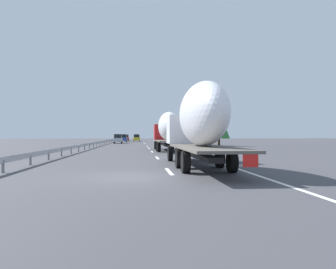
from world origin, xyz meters
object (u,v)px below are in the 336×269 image
object	(u,v)px
car_red_compact	(126,138)
truck_trailing	(199,121)
car_silver_hatch	(118,139)
road_sign	(176,132)
car_yellow_coupe	(137,138)
car_blue_sedan	(124,138)
truck_lead	(168,129)

from	to	relation	value
car_red_compact	truck_trailing	bearing A→B (deg)	-175.55
car_silver_hatch	road_sign	world-z (taller)	road_sign
truck_trailing	road_sign	distance (m)	38.36
car_red_compact	car_yellow_coupe	bearing A→B (deg)	-163.59
car_red_compact	car_blue_sedan	distance (m)	20.33
truck_lead	car_silver_hatch	world-z (taller)	truck_lead
truck_trailing	car_red_compact	size ratio (longest dim) A/B	2.93
car_yellow_coupe	road_sign	distance (m)	40.55
truck_trailing	car_yellow_coupe	xyz separation A→B (m)	(78.21, 3.58, -1.53)
truck_trailing	road_sign	bearing A→B (deg)	-4.63
car_red_compact	car_yellow_coupe	xyz separation A→B (m)	(-11.52, -3.39, 0.01)
truck_lead	car_blue_sedan	bearing A→B (deg)	7.84
truck_lead	road_sign	size ratio (longest dim) A/B	3.72
car_silver_hatch	road_sign	bearing A→B (deg)	-146.85
car_silver_hatch	road_sign	distance (m)	19.35
car_yellow_coupe	car_red_compact	bearing A→B (deg)	16.41
truck_trailing	car_blue_sedan	bearing A→B (deg)	5.68
car_blue_sedan	car_yellow_coupe	xyz separation A→B (m)	(8.81, -3.33, -0.00)
car_red_compact	truck_lead	bearing A→B (deg)	-174.35
truck_trailing	car_silver_hatch	world-z (taller)	truck_trailing
car_yellow_coupe	truck_trailing	bearing A→B (deg)	-177.38
car_red_compact	car_blue_sedan	size ratio (longest dim) A/B	1.05
truck_lead	car_red_compact	size ratio (longest dim) A/B	2.69
truck_lead	car_blue_sedan	distance (m)	50.68
car_blue_sedan	road_sign	xyz separation A→B (m)	(-31.16, -10.01, 1.38)
car_silver_hatch	car_red_compact	size ratio (longest dim) A/B	0.92
car_red_compact	car_silver_hatch	bearing A→B (deg)	179.23
truck_trailing	road_sign	xyz separation A→B (m)	(38.24, -3.10, -0.16)
truck_trailing	car_yellow_coupe	bearing A→B (deg)	2.62
truck_trailing	car_red_compact	xyz separation A→B (m)	(89.73, 6.98, -1.55)
car_blue_sedan	car_red_compact	bearing A→B (deg)	0.19
truck_lead	car_silver_hatch	bearing A→B (deg)	11.96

